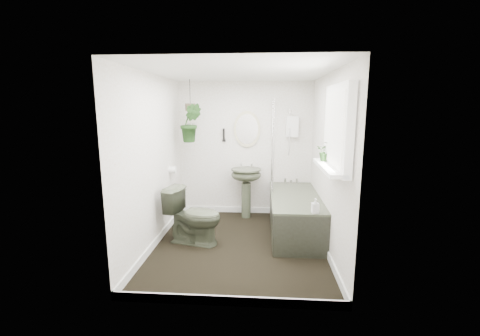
{
  "coord_description": "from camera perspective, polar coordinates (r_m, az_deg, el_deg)",
  "views": [
    {
      "loc": [
        0.3,
        -4.14,
        1.86
      ],
      "look_at": [
        0.0,
        0.15,
        1.05
      ],
      "focal_mm": 24.0,
      "sensor_mm": 36.0,
      "label": 1
    }
  ],
  "objects": [
    {
      "name": "bath_screen",
      "position": [
        5.17,
        5.88,
        4.16
      ],
      "size": [
        0.04,
        0.72,
        1.4
      ],
      "primitive_type": null,
      "color": "silver",
      "rests_on": "bathtub"
    },
    {
      "name": "shower_box",
      "position": [
        5.52,
        9.28,
        7.3
      ],
      "size": [
        0.2,
        0.1,
        0.35
      ],
      "primitive_type": "cube",
      "color": "white",
      "rests_on": "wall_back"
    },
    {
      "name": "sill_plant",
      "position": [
        3.85,
        15.05,
        2.9
      ],
      "size": [
        0.25,
        0.23,
        0.23
      ],
      "primitive_type": "imported",
      "rotation": [
        0.0,
        0.0,
        -0.28
      ],
      "color": "black",
      "rests_on": "window_sill"
    },
    {
      "name": "skirting",
      "position": [
        4.53,
        -0.14,
        -12.88
      ],
      "size": [
        2.3,
        2.8,
        0.1
      ],
      "primitive_type": "cube",
      "color": "white",
      "rests_on": "floor"
    },
    {
      "name": "wall_front",
      "position": [
        2.84,
        -2.23,
        -3.83
      ],
      "size": [
        2.3,
        0.02,
        2.3
      ],
      "primitive_type": "cube",
      "color": "white",
      "rests_on": "ground"
    },
    {
      "name": "window_blinds",
      "position": [
        3.53,
        16.28,
        6.82
      ],
      "size": [
        0.01,
        0.86,
        0.76
      ],
      "primitive_type": "cube",
      "color": "white",
      "rests_on": "wall_right"
    },
    {
      "name": "window_recess",
      "position": [
        3.54,
        17.0,
        6.79
      ],
      "size": [
        0.08,
        1.0,
        0.9
      ],
      "primitive_type": "cube",
      "color": "white",
      "rests_on": "wall_right"
    },
    {
      "name": "window_sill",
      "position": [
        3.57,
        15.54,
        0.1
      ],
      "size": [
        0.18,
        1.0,
        0.04
      ],
      "primitive_type": "cube",
      "color": "white",
      "rests_on": "wall_right"
    },
    {
      "name": "wall_left",
      "position": [
        4.45,
        -15.21,
        1.1
      ],
      "size": [
        0.02,
        2.8,
        2.3
      ],
      "primitive_type": "cube",
      "color": "white",
      "rests_on": "ground"
    },
    {
      "name": "wall_sconce",
      "position": [
        5.56,
        -2.9,
        5.9
      ],
      "size": [
        0.04,
        0.04,
        0.22
      ],
      "primitive_type": "cylinder",
      "color": "black",
      "rests_on": "wall_back"
    },
    {
      "name": "hanging_pot",
      "position": [
        5.22,
        -8.82,
        10.62
      ],
      "size": [
        0.16,
        0.16,
        0.12
      ],
      "primitive_type": "cylinder",
      "color": "#48412E",
      "rests_on": "ceiling"
    },
    {
      "name": "oval_mirror",
      "position": [
        5.53,
        1.25,
        6.93
      ],
      "size": [
        0.46,
        0.03,
        0.62
      ],
      "primitive_type": "ellipsoid",
      "color": "beige",
      "rests_on": "wall_back"
    },
    {
      "name": "ceiling",
      "position": [
        4.18,
        -0.15,
        16.84
      ],
      "size": [
        2.3,
        2.8,
        0.02
      ],
      "primitive_type": "cube",
      "color": "white",
      "rests_on": "ground"
    },
    {
      "name": "floor",
      "position": [
        4.56,
        -0.14,
        -13.57
      ],
      "size": [
        2.3,
        2.8,
        0.02
      ],
      "primitive_type": "cube",
      "color": "black",
      "rests_on": "ground"
    },
    {
      "name": "wall_back",
      "position": [
        5.61,
        0.91,
        3.38
      ],
      "size": [
        2.3,
        0.02,
        2.3
      ],
      "primitive_type": "cube",
      "color": "white",
      "rests_on": "ground"
    },
    {
      "name": "hanging_plant",
      "position": [
        5.23,
        -8.74,
        7.92
      ],
      "size": [
        0.38,
        0.32,
        0.61
      ],
      "primitive_type": "imported",
      "rotation": [
        0.0,
        0.0,
        0.15
      ],
      "color": "black",
      "rests_on": "ceiling"
    },
    {
      "name": "wall_right",
      "position": [
        4.29,
        15.5,
        0.74
      ],
      "size": [
        0.02,
        2.8,
        2.3
      ],
      "primitive_type": "cube",
      "color": "white",
      "rests_on": "ground"
    },
    {
      "name": "bathtub",
      "position": [
        4.93,
        9.71,
        -8.08
      ],
      "size": [
        0.72,
        1.72,
        0.58
      ],
      "primitive_type": null,
      "color": "#3E4432",
      "rests_on": "floor"
    },
    {
      "name": "toilet_roll_holder",
      "position": [
        5.13,
        -11.9,
        -0.35
      ],
      "size": [
        0.11,
        0.11,
        0.11
      ],
      "primitive_type": "cylinder",
      "rotation": [
        0.0,
        1.57,
        0.0
      ],
      "color": "white",
      "rests_on": "wall_left"
    },
    {
      "name": "soap_bottle",
      "position": [
        4.09,
        13.23,
        -6.54
      ],
      "size": [
        0.09,
        0.09,
        0.18
      ],
      "primitive_type": "imported",
      "rotation": [
        0.0,
        0.0,
        0.12
      ],
      "color": "black",
      "rests_on": "bathtub"
    },
    {
      "name": "toilet",
      "position": [
        4.53,
        -8.18,
        -8.37
      ],
      "size": [
        0.85,
        0.6,
        0.78
      ],
      "primitive_type": "imported",
      "rotation": [
        0.0,
        0.0,
        1.34
      ],
      "color": "#3E4432",
      "rests_on": "floor"
    },
    {
      "name": "pedestal_sink",
      "position": [
        5.49,
        1.09,
        -4.47
      ],
      "size": [
        0.52,
        0.45,
        0.86
      ],
      "primitive_type": null,
      "rotation": [
        0.0,
        0.0,
        0.05
      ],
      "color": "#3E4432",
      "rests_on": "floor"
    }
  ]
}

